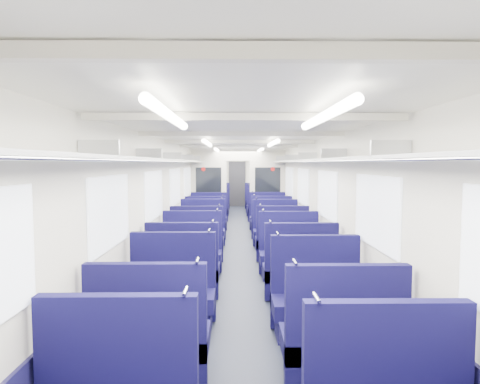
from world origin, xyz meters
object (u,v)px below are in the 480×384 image
seat_7 (317,304)px  seat_27 (257,201)px  seat_5 (342,347)px  seat_21 (263,211)px  seat_23 (261,207)px  seat_14 (203,232)px  seat_16 (206,225)px  seat_10 (192,256)px  seat_17 (271,225)px  seat_4 (150,344)px  seat_9 (299,274)px  seat_24 (216,204)px  seat_11 (289,257)px  seat_26 (217,201)px  seat_22 (214,207)px  seat_8 (183,273)px  seat_15 (276,233)px  seat_13 (282,243)px  seat_6 (172,298)px  seat_25 (259,204)px  seat_19 (268,219)px  end_door (237,184)px  seat_18 (209,220)px  bulkhead (238,186)px

seat_7 → seat_27: same height
seat_5 → seat_21: (0.00, 10.06, 0.00)m
seat_5 → seat_23: (0.00, 11.20, 0.00)m
seat_14 → seat_16: size_ratio=1.00×
seat_10 → seat_17: bearing=64.4°
seat_4 → seat_9: 2.81m
seat_9 → seat_16: bearing=109.9°
seat_9 → seat_24: (-1.66, 10.01, 0.00)m
seat_7 → seat_11: same height
seat_16 → seat_26: bearing=90.0°
seat_22 → seat_27: bearing=54.3°
seat_8 → seat_24: bearing=90.0°
seat_4 → seat_15: 5.96m
seat_8 → seat_27: (1.66, 11.15, 0.00)m
seat_10 → seat_15: (1.66, 2.27, 0.00)m
seat_10 → seat_13: (1.66, 1.09, 0.00)m
seat_6 → seat_25: same height
seat_24 → seat_13: bearing=-77.9°
seat_11 → seat_19: bearing=90.0°
seat_22 → seat_25: same height
seat_8 → seat_6: bearing=-90.0°
seat_17 → seat_23: bearing=90.0°
seat_13 → seat_27: (0.00, 8.93, 0.00)m
seat_16 → seat_10: bearing=-90.0°
seat_8 → seat_16: 4.54m
seat_16 → end_door: bearing=84.1°
seat_6 → seat_24: (0.00, 11.03, 0.00)m
seat_17 → seat_25: bearing=90.0°
seat_18 → seat_26: same height
bulkhead → seat_27: bearing=80.1°
seat_17 → seat_18: same height
seat_6 → seat_13: (1.66, 3.30, 0.00)m
seat_23 → end_door: bearing=102.4°
seat_24 → seat_9: bearing=-80.6°
end_door → seat_19: 6.94m
bulkhead → seat_16: size_ratio=2.46×
seat_10 → seat_25: (1.66, 8.94, 0.00)m
bulkhead → seat_9: 6.58m
bulkhead → seat_24: bulkhead is taller
seat_16 → seat_19: same height
seat_8 → seat_16: size_ratio=1.00×
seat_8 → seat_10: bearing=90.0°
seat_19 → seat_24: 4.55m
seat_17 → seat_27: bearing=90.0°
seat_10 → seat_23: 7.85m
seat_6 → seat_26: same height
seat_26 → seat_13: bearing=-79.5°
seat_24 → seat_11: bearing=-79.5°
seat_14 → seat_11: bearing=-55.8°
seat_11 → seat_9: bearing=-90.0°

